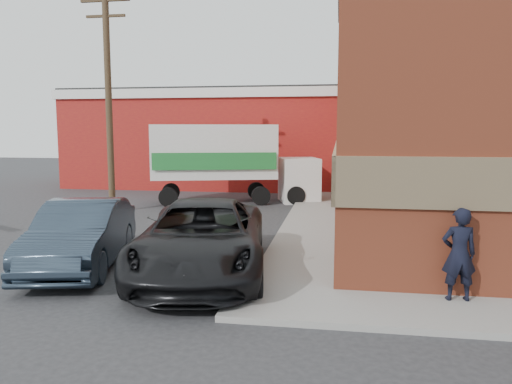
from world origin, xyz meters
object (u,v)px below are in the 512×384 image
at_px(utility_pole, 108,93).
at_px(sedan, 81,235).
at_px(man, 459,254).
at_px(suv_a, 202,238).
at_px(warehouse, 214,138).
at_px(box_truck, 229,158).

bearing_deg(utility_pole, sedan, -69.34).
height_order(man, suv_a, man).
distance_m(warehouse, suv_a, 19.63).
distance_m(warehouse, box_truck, 8.23).
relative_size(utility_pole, sedan, 1.85).
distance_m(sedan, suv_a, 3.02).
xyz_separation_m(utility_pole, suv_a, (6.00, -8.01, -3.91)).
height_order(utility_pole, man, utility_pole).
bearing_deg(man, warehouse, -70.12).
distance_m(suv_a, box_truck, 11.47).
relative_size(man, sedan, 0.36).
bearing_deg(box_truck, warehouse, 93.39).
distance_m(man, sedan, 8.42).
distance_m(utility_pole, suv_a, 10.74).
relative_size(warehouse, man, 9.25).
height_order(warehouse, utility_pole, utility_pole).
bearing_deg(man, sedan, -15.06).
height_order(utility_pole, suv_a, utility_pole).
bearing_deg(utility_pole, man, -39.30).
bearing_deg(warehouse, box_truck, -71.00).
relative_size(man, suv_a, 0.29).
distance_m(warehouse, utility_pole, 11.27).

